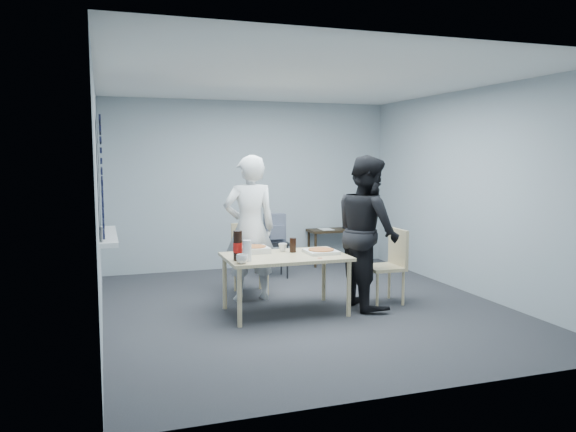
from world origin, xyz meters
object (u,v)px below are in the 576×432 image
object	(u,v)px
chair_far	(249,253)
person_white	(250,228)
stool	(275,250)
dining_table	(285,260)
chair_right	(390,260)
mug_a	(242,259)
person_black	(367,231)
backpack	(275,228)
soda_bottle	(238,246)
mug_b	(283,247)
side_table	(335,234)

from	to	relation	value
chair_far	person_white	bearing A→B (deg)	-103.00
stool	person_white	bearing A→B (deg)	-120.41
dining_table	chair_right	bearing A→B (deg)	0.97
stool	mug_a	bearing A→B (deg)	-115.25
person_black	mug_a	bearing A→B (deg)	100.65
person_black	backpack	distance (m)	1.91
chair_right	soda_bottle	bearing A→B (deg)	-175.28
stool	soda_bottle	size ratio (longest dim) A/B	1.63
chair_far	soda_bottle	size ratio (longest dim) A/B	2.82
soda_bottle	backpack	bearing A→B (deg)	62.44
mug_a	dining_table	bearing A→B (deg)	29.66
chair_far	chair_right	xyz separation A→B (m)	(1.47, -1.06, 0.00)
chair_right	backpack	bearing A→B (deg)	117.22
person_white	soda_bottle	world-z (taller)	person_white
chair_far	chair_right	size ratio (longest dim) A/B	1.00
chair_far	person_black	bearing A→B (deg)	-44.40
dining_table	person_white	world-z (taller)	person_white
chair_far	chair_right	world-z (taller)	same
chair_right	stool	world-z (taller)	chair_right
person_white	backpack	world-z (taller)	person_white
chair_right	mug_b	world-z (taller)	chair_right
chair_right	stool	distance (m)	1.99
dining_table	person_black	xyz separation A→B (m)	(1.00, -0.03, 0.29)
dining_table	chair_right	world-z (taller)	chair_right
side_table	person_black	bearing A→B (deg)	-104.64
dining_table	side_table	xyz separation A→B (m)	(1.64, 2.42, -0.10)
dining_table	side_table	world-z (taller)	dining_table
backpack	chair_far	bearing A→B (deg)	-133.63
chair_far	backpack	world-z (taller)	backpack
person_white	chair_far	bearing A→B (deg)	-103.00
person_black	side_table	xyz separation A→B (m)	(0.64, 2.45, -0.39)
dining_table	backpack	world-z (taller)	backpack
chair_far	mug_a	xyz separation A→B (m)	(-0.44, -1.41, 0.19)
backpack	side_table	bearing A→B (deg)	22.96
chair_right	person_white	bearing A→B (deg)	157.53
person_white	soda_bottle	xyz separation A→B (m)	(-0.34, -0.81, -0.08)
backpack	mug_a	size ratio (longest dim) A/B	3.36
side_table	person_white	bearing A→B (deg)	-136.90
chair_right	person_white	size ratio (longest dim) A/B	0.50
dining_table	chair_right	size ratio (longest dim) A/B	1.52
stool	mug_b	size ratio (longest dim) A/B	5.16
dining_table	person_black	world-z (taller)	person_black
person_black	backpack	bearing A→B (deg)	17.40
side_table	backpack	distance (m)	1.38
person_white	backpack	distance (m)	1.30
stool	dining_table	bearing A→B (deg)	-103.37
backpack	mug_a	world-z (taller)	backpack
dining_table	person_white	bearing A→B (deg)	109.22
person_black	soda_bottle	xyz separation A→B (m)	(-1.57, -0.10, -0.08)
chair_right	backpack	distance (m)	1.99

